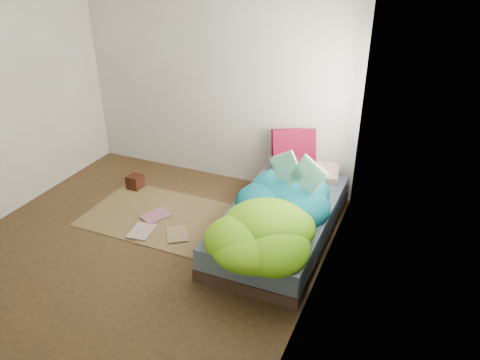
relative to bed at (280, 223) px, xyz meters
name	(u,v)px	position (x,y,z in m)	size (l,w,h in m)	color
ground	(143,246)	(-1.22, -0.72, -0.17)	(3.50, 3.50, 0.00)	#3A2B16
room_walls	(127,91)	(-1.21, -0.71, 1.46)	(3.54, 3.54, 2.62)	beige
bed	(280,223)	(0.00, 0.00, 0.00)	(1.00, 2.00, 0.34)	#3C2B20
duvet	(274,204)	(0.00, -0.22, 0.34)	(0.96, 1.84, 0.34)	#065367
rug	(159,216)	(-1.37, -0.17, -0.16)	(1.60, 1.10, 0.01)	brown
pillow_floral	(316,172)	(0.14, 0.82, 0.23)	(0.51, 0.32, 0.11)	silver
pillow_magenta	(294,150)	(-0.16, 0.90, 0.42)	(0.50, 0.15, 0.50)	#50051A
open_book	(297,163)	(0.12, 0.09, 0.67)	(0.51, 0.11, 0.31)	#287C37
wooden_box	(135,182)	(-1.99, 0.28, -0.07)	(0.17, 0.17, 0.17)	black
floor_book_a	(132,230)	(-1.47, -0.55, -0.14)	(0.22, 0.30, 0.02)	white
floor_book_b	(150,212)	(-1.49, -0.17, -0.14)	(0.22, 0.30, 0.03)	#BD6D87
floor_book_c	(167,236)	(-1.08, -0.49, -0.15)	(0.22, 0.30, 0.02)	tan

